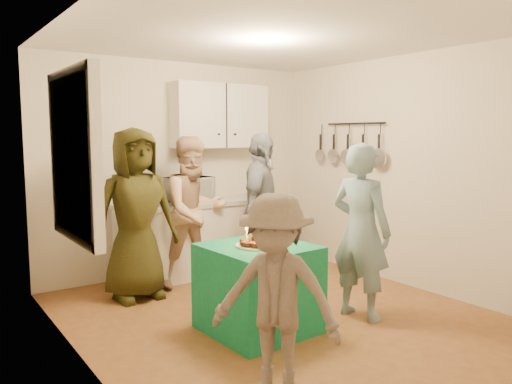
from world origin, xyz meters
TOP-DOWN VIEW (x-y plane):
  - floor at (0.00, 0.00)m, footprint 4.00×4.00m
  - ceiling at (0.00, 0.00)m, footprint 4.00×4.00m
  - back_wall at (0.00, 2.00)m, footprint 3.60×3.60m
  - left_wall at (-1.80, 0.00)m, footprint 4.00×4.00m
  - right_wall at (1.80, 0.00)m, footprint 4.00×4.00m
  - window_night at (-1.77, 0.30)m, footprint 0.04×1.00m
  - counter at (0.20, 1.70)m, footprint 2.20×0.58m
  - countertop at (0.20, 1.70)m, footprint 2.24×0.62m
  - upper_cabinet at (0.50, 1.85)m, footprint 1.30×0.30m
  - pot_rack at (1.72, 0.70)m, footprint 0.12×1.00m
  - microwave at (-0.04, 1.70)m, footprint 0.59×0.44m
  - party_table at (-0.36, -0.20)m, footprint 0.89×0.89m
  - donut_cake at (-0.39, -0.23)m, footprint 0.38×0.38m
  - punch_jar at (-0.09, 0.03)m, footprint 0.22×0.22m
  - man_birthday at (0.61, -0.48)m, footprint 0.50×0.67m
  - woman_back_left at (-0.89, 1.25)m, footprint 0.89×0.59m
  - woman_back_center at (-0.17, 1.32)m, footprint 0.87×0.71m
  - woman_back_right at (0.47, 0.93)m, footprint 1.04×1.00m
  - child_near_left at (-0.91, -1.17)m, footprint 0.90×1.00m

SIDE VIEW (x-z plane):
  - floor at x=0.00m, z-range 0.00..0.00m
  - party_table at x=-0.36m, z-range 0.00..0.76m
  - counter at x=0.20m, z-range 0.00..0.86m
  - child_near_left at x=-0.91m, z-range 0.00..1.34m
  - man_birthday at x=0.61m, z-range 0.00..1.64m
  - woman_back_center at x=-0.17m, z-range 0.00..1.70m
  - donut_cake at x=-0.39m, z-range 0.76..0.94m
  - woman_back_right at x=0.47m, z-range 0.00..1.73m
  - countertop at x=0.20m, z-range 0.86..0.91m
  - woman_back_left at x=-0.89m, z-range 0.00..1.79m
  - punch_jar at x=-0.09m, z-range 0.76..1.10m
  - microwave at x=-0.04m, z-range 0.91..1.21m
  - back_wall at x=0.00m, z-range 1.30..1.30m
  - left_wall at x=-1.80m, z-range 1.30..1.30m
  - right_wall at x=1.80m, z-range 1.30..1.30m
  - window_night at x=-1.77m, z-range 0.95..2.15m
  - pot_rack at x=1.72m, z-range 1.30..1.90m
  - upper_cabinet at x=0.50m, z-range 1.55..2.35m
  - ceiling at x=0.00m, z-range 2.60..2.60m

